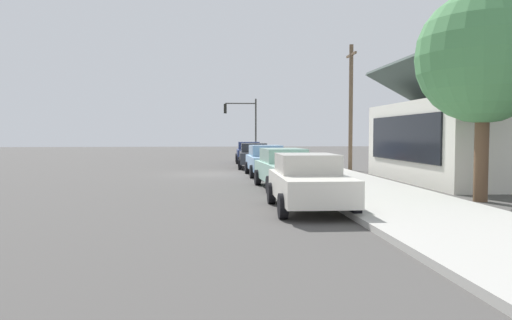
% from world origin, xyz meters
% --- Properties ---
extents(ground_plane, '(120.00, 120.00, 0.00)m').
position_xyz_m(ground_plane, '(0.00, 0.00, 0.00)').
color(ground_plane, '#4C4947').
extents(sidewalk_curb, '(60.00, 4.20, 0.16)m').
position_xyz_m(sidewalk_curb, '(0.00, 5.60, 0.08)').
color(sidewalk_curb, '#B2AFA8').
rests_on(sidewalk_curb, ground).
extents(car_navy, '(4.45, 2.12, 1.59)m').
position_xyz_m(car_navy, '(-10.45, 2.69, 0.81)').
color(car_navy, navy).
rests_on(car_navy, ground).
extents(car_charcoal, '(4.57, 2.21, 1.59)m').
position_xyz_m(car_charcoal, '(-4.75, 2.61, 0.82)').
color(car_charcoal, '#2D3035').
rests_on(car_charcoal, ground).
extents(car_skyblue, '(4.56, 2.09, 1.59)m').
position_xyz_m(car_skyblue, '(1.05, 2.77, 0.81)').
color(car_skyblue, '#8CB7E0').
rests_on(car_skyblue, ground).
extents(car_seafoam, '(4.99, 2.20, 1.59)m').
position_xyz_m(car_seafoam, '(7.16, 2.85, 0.82)').
color(car_seafoam, '#9ED1BC').
rests_on(car_seafoam, ground).
extents(car_ivory, '(4.41, 2.14, 1.59)m').
position_xyz_m(car_ivory, '(12.57, 2.73, 0.81)').
color(car_ivory, silver).
rests_on(car_ivory, ground).
extents(storefront_building, '(10.09, 7.18, 5.59)m').
position_xyz_m(storefront_building, '(5.03, 11.98, 1.96)').
color(storefront_building, silver).
rests_on(storefront_building, ground).
extents(shade_tree, '(4.24, 4.24, 6.76)m').
position_xyz_m(shade_tree, '(11.41, 8.58, 4.61)').
color(shade_tree, brown).
rests_on(shade_tree, ground).
extents(traffic_light_main, '(0.37, 2.79, 5.20)m').
position_xyz_m(traffic_light_main, '(-14.65, 2.54, 3.49)').
color(traffic_light_main, '#383833').
rests_on(traffic_light_main, ground).
extents(utility_pole_wooden, '(1.80, 0.24, 7.50)m').
position_xyz_m(utility_pole_wooden, '(-2.04, 8.20, 3.93)').
color(utility_pole_wooden, brown).
rests_on(utility_pole_wooden, ground).
extents(fire_hydrant_red, '(0.22, 0.22, 0.71)m').
position_xyz_m(fire_hydrant_red, '(-5.16, 4.20, 0.50)').
color(fire_hydrant_red, red).
rests_on(fire_hydrant_red, sidewalk_curb).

